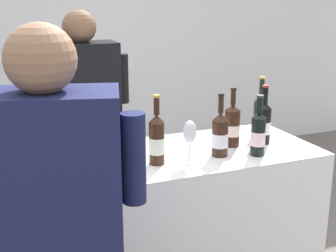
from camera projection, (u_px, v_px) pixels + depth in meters
wall_back at (54, 30)px, 4.51m from camera, size 8.00×0.10×2.80m
counter at (144, 243)px, 2.45m from camera, size 1.86×0.64×0.96m
wine_bottle_0 at (260, 115)px, 2.64m from camera, size 0.08×0.08×0.34m
wine_bottle_1 at (93, 128)px, 2.37m from camera, size 0.07×0.07×0.34m
wine_bottle_2 at (220, 135)px, 2.32m from camera, size 0.08×0.08×0.32m
wine_bottle_3 at (264, 123)px, 2.51m from camera, size 0.08×0.08×0.32m
wine_bottle_4 at (35, 137)px, 2.20m from camera, size 0.08×0.08×0.34m
wine_bottle_5 at (69, 149)px, 2.09m from camera, size 0.08×0.08×0.32m
wine_bottle_6 at (114, 139)px, 2.21m from camera, size 0.08×0.08×0.33m
wine_bottle_7 at (157, 140)px, 2.20m from camera, size 0.08×0.08×0.34m
wine_bottle_8 at (258, 133)px, 2.33m from camera, size 0.07×0.07×0.31m
wine_bottle_9 at (232, 125)px, 2.47m from camera, size 0.08×0.08×0.32m
wine_glass at (190, 134)px, 2.21m from camera, size 0.08×0.08×0.21m
person_server at (86, 149)px, 2.90m from camera, size 0.58×0.25×1.66m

